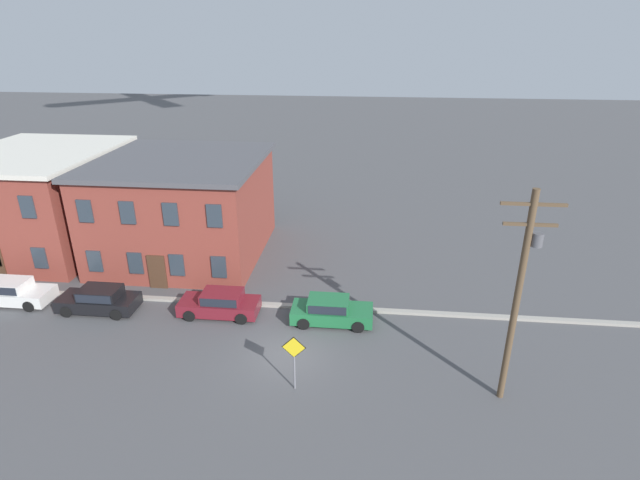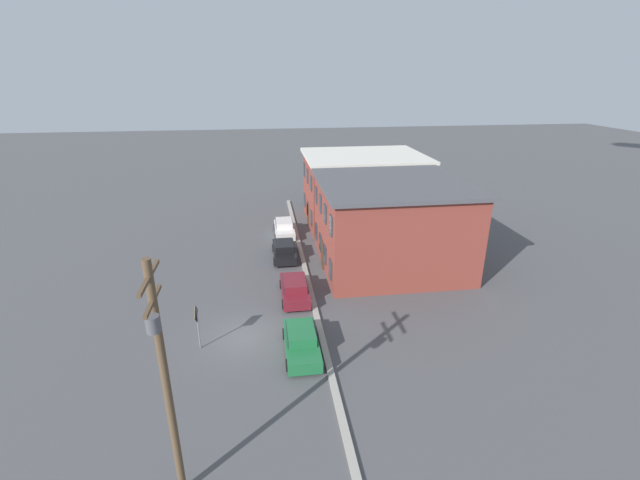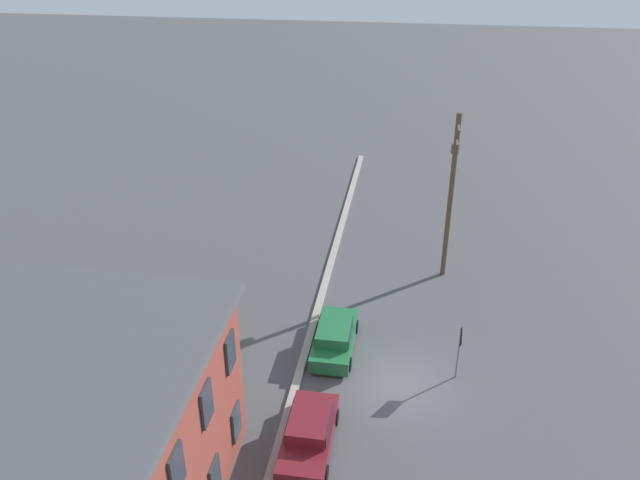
{
  "view_description": "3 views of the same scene",
  "coord_description": "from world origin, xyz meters",
  "px_view_note": "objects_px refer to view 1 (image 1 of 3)",
  "views": [
    {
      "loc": [
        3.7,
        -20.09,
        14.85
      ],
      "look_at": [
        1.04,
        5.41,
        3.9
      ],
      "focal_mm": 28.0,
      "sensor_mm": 36.0,
      "label": 1
    },
    {
      "loc": [
        21.74,
        1.48,
        14.55
      ],
      "look_at": [
        -0.31,
        4.53,
        5.8
      ],
      "focal_mm": 24.0,
      "sensor_mm": 36.0,
      "label": 2
    },
    {
      "loc": [
        -21.73,
        0.14,
        18.51
      ],
      "look_at": [
        -0.41,
        3.52,
        7.06
      ],
      "focal_mm": 35.0,
      "sensor_mm": 36.0,
      "label": 3
    }
  ],
  "objects_px": {
    "car_green": "(331,310)",
    "utility_pole": "(520,289)",
    "car_white": "(12,291)",
    "car_maroon": "(220,303)",
    "caution_sign": "(294,354)",
    "car_black": "(99,299)"
  },
  "relations": [
    {
      "from": "car_green",
      "to": "utility_pole",
      "type": "distance_m",
      "value": 10.51
    },
    {
      "from": "car_white",
      "to": "car_maroon",
      "type": "height_order",
      "value": "same"
    },
    {
      "from": "caution_sign",
      "to": "car_green",
      "type": "bearing_deg",
      "value": 78.69
    },
    {
      "from": "car_black",
      "to": "car_maroon",
      "type": "relative_size",
      "value": 1.0
    },
    {
      "from": "utility_pole",
      "to": "car_maroon",
      "type": "bearing_deg",
      "value": 159.26
    },
    {
      "from": "car_maroon",
      "to": "car_black",
      "type": "bearing_deg",
      "value": -177.51
    },
    {
      "from": "car_black",
      "to": "car_maroon",
      "type": "height_order",
      "value": "same"
    },
    {
      "from": "car_white",
      "to": "caution_sign",
      "type": "bearing_deg",
      "value": -18.39
    },
    {
      "from": "utility_pole",
      "to": "caution_sign",
      "type": "bearing_deg",
      "value": -177.15
    },
    {
      "from": "car_white",
      "to": "car_green",
      "type": "height_order",
      "value": "same"
    },
    {
      "from": "car_green",
      "to": "caution_sign",
      "type": "xyz_separation_m",
      "value": [
        -1.13,
        -5.64,
        1.1
      ]
    },
    {
      "from": "car_black",
      "to": "caution_sign",
      "type": "height_order",
      "value": "caution_sign"
    },
    {
      "from": "car_green",
      "to": "utility_pole",
      "type": "height_order",
      "value": "utility_pole"
    },
    {
      "from": "car_black",
      "to": "utility_pole",
      "type": "bearing_deg",
      "value": -13.46
    },
    {
      "from": "car_green",
      "to": "utility_pole",
      "type": "relative_size",
      "value": 0.46
    },
    {
      "from": "car_maroon",
      "to": "caution_sign",
      "type": "height_order",
      "value": "caution_sign"
    },
    {
      "from": "car_white",
      "to": "car_maroon",
      "type": "xyz_separation_m",
      "value": [
        12.42,
        -0.02,
        0.0
      ]
    },
    {
      "from": "utility_pole",
      "to": "car_green",
      "type": "bearing_deg",
      "value": 146.73
    },
    {
      "from": "car_green",
      "to": "caution_sign",
      "type": "distance_m",
      "value": 5.86
    },
    {
      "from": "car_white",
      "to": "utility_pole",
      "type": "bearing_deg",
      "value": -11.42
    },
    {
      "from": "car_white",
      "to": "utility_pole",
      "type": "relative_size",
      "value": 0.46
    },
    {
      "from": "utility_pole",
      "to": "car_white",
      "type": "bearing_deg",
      "value": 168.58
    }
  ]
}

